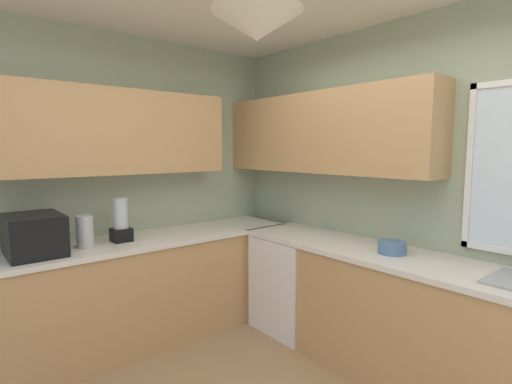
% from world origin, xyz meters
% --- Properties ---
extents(room_shell, '(4.06, 3.36, 2.72)m').
position_xyz_m(room_shell, '(-0.78, 0.57, 1.86)').
color(room_shell, '#9EAD8E').
rests_on(room_shell, ground_plane).
extents(counter_run_left, '(0.65, 2.97, 0.90)m').
position_xyz_m(counter_run_left, '(-1.66, 0.00, 0.45)').
color(counter_run_left, tan).
rests_on(counter_run_left, ground_plane).
extents(counter_run_back, '(3.15, 0.65, 0.90)m').
position_xyz_m(counter_run_back, '(0.21, 1.31, 0.45)').
color(counter_run_back, tan).
rests_on(counter_run_back, ground_plane).
extents(dishwasher, '(0.60, 0.60, 0.86)m').
position_xyz_m(dishwasher, '(-1.00, 1.28, 0.43)').
color(dishwasher, white).
rests_on(dishwasher, ground_plane).
extents(microwave, '(0.48, 0.36, 0.29)m').
position_xyz_m(microwave, '(-1.66, -0.70, 1.05)').
color(microwave, black).
rests_on(microwave, counter_run_left).
extents(kettle, '(0.13, 0.13, 0.25)m').
position_xyz_m(kettle, '(-1.64, -0.36, 1.03)').
color(kettle, '#B7B7BC').
rests_on(kettle, counter_run_left).
extents(bowl, '(0.20, 0.20, 0.09)m').
position_xyz_m(bowl, '(-0.03, 1.31, 0.95)').
color(bowl, '#4C7099').
rests_on(bowl, counter_run_back).
extents(blender_appliance, '(0.15, 0.15, 0.36)m').
position_xyz_m(blender_appliance, '(-1.66, -0.07, 1.07)').
color(blender_appliance, black).
rests_on(blender_appliance, counter_run_left).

